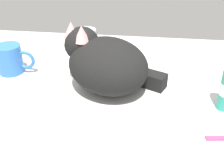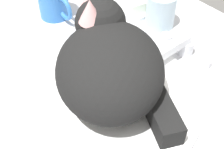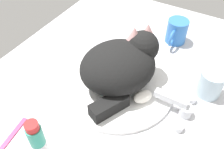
{
  "view_description": "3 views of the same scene",
  "coord_description": "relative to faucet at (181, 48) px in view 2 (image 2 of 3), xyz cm",
  "views": [
    {
      "loc": [
        8.86,
        -63.2,
        41.72
      ],
      "look_at": [
        1.02,
        0.48,
        5.18
      ],
      "focal_mm": 44.55,
      "sensor_mm": 36.0,
      "label": 1
    },
    {
      "loc": [
        29.66,
        -24.37,
        45.32
      ],
      "look_at": [
        -0.62,
        0.99,
        5.79
      ],
      "focal_mm": 49.55,
      "sensor_mm": 36.0,
      "label": 2
    },
    {
      "loc": [
        45.98,
        24.62,
        57.0
      ],
      "look_at": [
        0.79,
        -1.47,
        5.02
      ],
      "focal_mm": 39.93,
      "sensor_mm": 36.0,
      "label": 3
    }
  ],
  "objects": [
    {
      "name": "ground_plane",
      "position": [
        0.0,
        -19.87,
        -3.84
      ],
      "size": [
        110.0,
        82.5,
        3.0
      ],
      "primitive_type": "cube",
      "color": "silver"
    },
    {
      "name": "rinse_cup",
      "position": [
        -11.0,
        4.95,
        1.77
      ],
      "size": [
        7.0,
        7.0,
        8.22
      ],
      "color": "silver",
      "rests_on": "ground_plane"
    },
    {
      "name": "sink_basin",
      "position": [
        0.0,
        -19.87,
        -1.75
      ],
      "size": [
        34.85,
        34.85,
        1.19
      ],
      "primitive_type": "cylinder",
      "color": "white",
      "rests_on": "ground_plane"
    },
    {
      "name": "faucet",
      "position": [
        0.0,
        0.0,
        0.0
      ],
      "size": [
        13.75,
        11.22,
        5.23
      ],
      "color": "silver",
      "rests_on": "ground_plane"
    },
    {
      "name": "soap_bar",
      "position": [
        -19.07,
        3.91,
        0.21
      ],
      "size": [
        6.98,
        5.73,
        2.7
      ],
      "primitive_type": "cube",
      "rotation": [
        0.0,
        0.0,
        -0.24
      ],
      "color": "silver",
      "rests_on": "soap_dish"
    },
    {
      "name": "coffee_mug",
      "position": [
        -30.63,
        -12.45,
        2.04
      ],
      "size": [
        11.63,
        7.48,
        8.75
      ],
      "color": "#3372C6",
      "rests_on": "ground_plane"
    },
    {
      "name": "cat",
      "position": [
        -0.92,
        -19.1,
        6.29
      ],
      "size": [
        30.55,
        28.55,
        16.97
      ],
      "color": "black",
      "rests_on": "sink_basin"
    },
    {
      "name": "soap_dish",
      "position": [
        -19.07,
        3.91,
        -1.74
      ],
      "size": [
        9.0,
        6.4,
        1.2
      ],
      "primitive_type": "cube",
      "color": "white",
      "rests_on": "ground_plane"
    }
  ]
}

